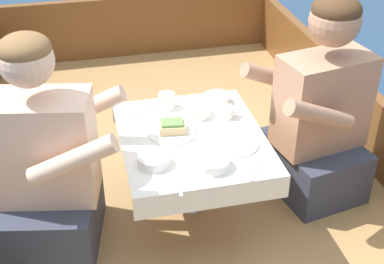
% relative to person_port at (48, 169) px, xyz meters
% --- Properties ---
extents(ground_plane, '(60.00, 60.00, 0.00)m').
position_rel_person_port_xyz_m(ground_plane, '(0.60, 0.01, -0.63)').
color(ground_plane, navy).
extents(boat_deck, '(2.03, 3.77, 0.25)m').
position_rel_person_port_xyz_m(boat_deck, '(0.60, 0.01, -0.51)').
color(boat_deck, '#A87F4C').
rests_on(boat_deck, ground_plane).
extents(bow_coaming, '(1.91, 0.06, 0.43)m').
position_rel_person_port_xyz_m(bow_coaming, '(0.60, 1.86, -0.16)').
color(bow_coaming, brown).
rests_on(bow_coaming, boat_deck).
extents(cockpit_table, '(0.61, 0.71, 0.41)m').
position_rel_person_port_xyz_m(cockpit_table, '(0.60, 0.06, -0.02)').
color(cockpit_table, '#B2B2B7').
rests_on(cockpit_table, boat_deck).
extents(person_port, '(0.58, 0.53, 0.95)m').
position_rel_person_port_xyz_m(person_port, '(0.00, 0.00, 0.00)').
color(person_port, '#333847').
rests_on(person_port, boat_deck).
extents(person_starboard, '(0.57, 0.52, 0.96)m').
position_rel_person_port_xyz_m(person_starboard, '(1.20, 0.10, 0.01)').
color(person_starboard, '#333847').
rests_on(person_starboard, boat_deck).
extents(plate_sandwich, '(0.21, 0.21, 0.01)m').
position_rel_person_port_xyz_m(plate_sandwich, '(0.53, 0.10, 0.04)').
color(plate_sandwich, white).
rests_on(plate_sandwich, cockpit_table).
extents(plate_bread, '(0.21, 0.21, 0.01)m').
position_rel_person_port_xyz_m(plate_bread, '(0.76, -0.04, 0.04)').
color(plate_bread, white).
rests_on(plate_bread, cockpit_table).
extents(sandwich, '(0.12, 0.09, 0.05)m').
position_rel_person_port_xyz_m(sandwich, '(0.53, 0.10, 0.06)').
color(sandwich, '#E0BC7F').
rests_on(sandwich, plate_sandwich).
extents(bowl_port_near, '(0.12, 0.12, 0.04)m').
position_rel_person_port_xyz_m(bowl_port_near, '(0.78, 0.31, 0.06)').
color(bowl_port_near, white).
rests_on(bowl_port_near, cockpit_table).
extents(bowl_starboard_near, '(0.13, 0.13, 0.04)m').
position_rel_person_port_xyz_m(bowl_starboard_near, '(0.41, -0.11, 0.06)').
color(bowl_starboard_near, white).
rests_on(bowl_starboard_near, cockpit_table).
extents(bowl_center_far, '(0.14, 0.14, 0.04)m').
position_rel_person_port_xyz_m(bowl_center_far, '(0.63, -0.17, 0.06)').
color(bowl_center_far, white).
rests_on(bowl_center_far, cockpit_table).
extents(bowl_port_far, '(0.12, 0.12, 0.04)m').
position_rel_person_port_xyz_m(bowl_port_far, '(0.67, 0.22, 0.06)').
color(bowl_port_far, white).
rests_on(bowl_port_far, cockpit_table).
extents(coffee_cup_port, '(0.09, 0.06, 0.05)m').
position_rel_person_port_xyz_m(coffee_cup_port, '(0.79, 0.17, 0.06)').
color(coffee_cup_port, white).
rests_on(coffee_cup_port, cockpit_table).
extents(coffee_cup_starboard, '(0.10, 0.08, 0.07)m').
position_rel_person_port_xyz_m(coffee_cup_starboard, '(0.55, 0.32, 0.07)').
color(coffee_cup_starboard, white).
rests_on(coffee_cup_starboard, cockpit_table).
extents(utensil_knife_port, '(0.05, 0.17, 0.00)m').
position_rel_person_port_xyz_m(utensil_knife_port, '(0.49, -0.24, 0.03)').
color(utensil_knife_port, silver).
rests_on(utensil_knife_port, cockpit_table).
extents(utensil_spoon_port, '(0.17, 0.07, 0.01)m').
position_rel_person_port_xyz_m(utensil_spoon_port, '(0.33, 0.37, 0.04)').
color(utensil_spoon_port, silver).
rests_on(utensil_spoon_port, cockpit_table).
extents(utensil_knife_starboard, '(0.09, 0.16, 0.00)m').
position_rel_person_port_xyz_m(utensil_knife_starboard, '(0.79, -0.22, 0.03)').
color(utensil_knife_starboard, silver).
rests_on(utensil_knife_starboard, cockpit_table).
extents(utensil_spoon_center, '(0.14, 0.12, 0.01)m').
position_rel_person_port_xyz_m(utensil_spoon_center, '(0.44, 0.33, 0.04)').
color(utensil_spoon_center, silver).
rests_on(utensil_spoon_center, cockpit_table).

